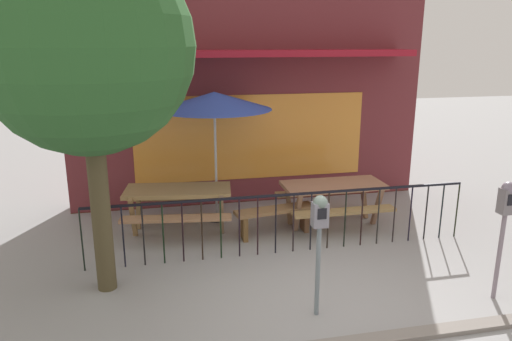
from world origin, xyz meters
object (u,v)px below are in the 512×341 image
object	(u,v)px
parking_meter_near	(320,224)
parking_meter_far	(506,210)
patio_bench	(275,215)
street_tree	(86,48)
patio_umbrella	(214,101)
picnic_table_right	(333,192)
picnic_table_left	(178,198)

from	to	relation	value
parking_meter_near	parking_meter_far	xyz separation A→B (m)	(2.38, -0.11, 0.03)
patio_bench	street_tree	world-z (taller)	street_tree
patio_umbrella	street_tree	xyz separation A→B (m)	(-1.79, -2.24, 0.95)
picnic_table_right	patio_umbrella	distance (m)	2.65
picnic_table_right	patio_bench	bearing A→B (deg)	-167.02
patio_umbrella	street_tree	bearing A→B (deg)	-128.60
picnic_table_right	parking_meter_near	size ratio (longest dim) A/B	1.18
picnic_table_left	patio_bench	xyz separation A→B (m)	(1.60, -0.51, -0.26)
parking_meter_near	street_tree	world-z (taller)	street_tree
picnic_table_right	patio_bench	distance (m)	1.19
parking_meter_far	patio_bench	bearing A→B (deg)	130.66
picnic_table_left	picnic_table_right	world-z (taller)	same
parking_meter_far	street_tree	distance (m)	5.45
picnic_table_right	patio_umbrella	bearing A→B (deg)	161.60
picnic_table_left	picnic_table_right	bearing A→B (deg)	-5.34
parking_meter_near	parking_meter_far	size ratio (longest dim) A/B	0.97
picnic_table_left	patio_umbrella	distance (m)	1.79
street_tree	parking_meter_near	bearing A→B (deg)	-25.29
picnic_table_left	street_tree	size ratio (longest dim) A/B	0.44
parking_meter_near	picnic_table_left	bearing A→B (deg)	115.98
street_tree	picnic_table_left	bearing A→B (deg)	59.57
patio_bench	parking_meter_far	world-z (taller)	parking_meter_far
patio_bench	patio_umbrella	bearing A→B (deg)	133.51
patio_umbrella	patio_bench	distance (m)	2.25
street_tree	picnic_table_right	bearing A→B (deg)	22.47
parking_meter_far	parking_meter_near	bearing A→B (deg)	177.25
picnic_table_right	street_tree	xyz separation A→B (m)	(-3.79, -1.57, 2.54)
parking_meter_near	parking_meter_far	distance (m)	2.38
parking_meter_far	patio_umbrella	bearing A→B (deg)	131.43
patio_bench	parking_meter_near	distance (m)	2.65
picnic_table_right	parking_meter_far	world-z (taller)	parking_meter_far
picnic_table_left	parking_meter_near	size ratio (longest dim) A/B	1.29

